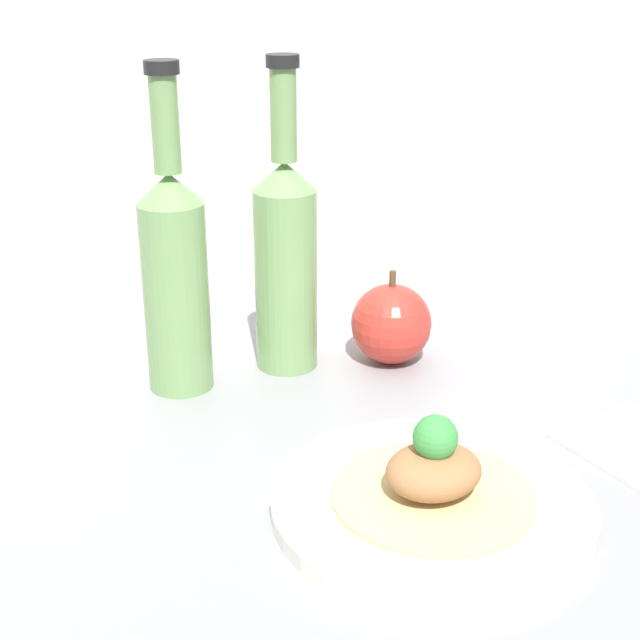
# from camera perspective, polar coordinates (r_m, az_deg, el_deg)

# --- Properties ---
(ground_plane) EXTENTS (1.80, 1.10, 0.04)m
(ground_plane) POSITION_cam_1_polar(r_m,az_deg,el_deg) (0.79, 3.50, -9.42)
(ground_plane) COLOR gray
(plate) EXTENTS (0.25, 0.25, 0.02)m
(plate) POSITION_cam_1_polar(r_m,az_deg,el_deg) (0.70, 7.17, -11.48)
(plate) COLOR silver
(plate) RESTS_ON ground_plane
(plated_food) EXTENTS (0.16, 0.16, 0.07)m
(plated_food) POSITION_cam_1_polar(r_m,az_deg,el_deg) (0.69, 7.27, -9.75)
(plated_food) COLOR #D6BC7F
(plated_food) RESTS_ON plate
(cider_bottle_left) EXTENTS (0.06, 0.06, 0.31)m
(cider_bottle_left) POSITION_cam_1_polar(r_m,az_deg,el_deg) (0.86, -9.27, 3.03)
(cider_bottle_left) COLOR #729E5B
(cider_bottle_left) RESTS_ON ground_plane
(cider_bottle_right) EXTENTS (0.06, 0.06, 0.31)m
(cider_bottle_right) POSITION_cam_1_polar(r_m,az_deg,el_deg) (0.89, -2.18, 4.11)
(cider_bottle_right) COLOR #729E5B
(cider_bottle_right) RESTS_ON ground_plane
(apple) EXTENTS (0.08, 0.08, 0.10)m
(apple) POSITION_cam_1_polar(r_m,az_deg,el_deg) (0.93, 4.58, -0.24)
(apple) COLOR red
(apple) RESTS_ON ground_plane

